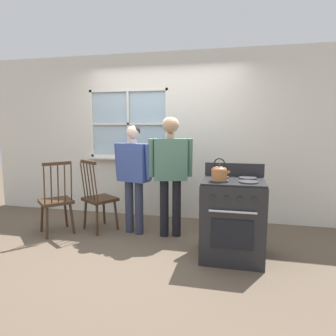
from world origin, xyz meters
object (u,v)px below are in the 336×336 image
(person_teen_center, at_px, (170,164))
(potted_plant, at_px, (147,154))
(chair_near_wall, at_px, (99,199))
(chair_by_window, at_px, (56,201))
(person_elderly_left, at_px, (134,170))
(kettle, at_px, (219,173))
(stove, at_px, (233,218))

(person_teen_center, xyz_separation_m, potted_plant, (-0.58, 0.80, 0.04))
(chair_near_wall, distance_m, person_teen_center, 1.21)
(chair_by_window, xyz_separation_m, chair_near_wall, (0.53, 0.26, 0.00))
(potted_plant, bearing_deg, chair_by_window, -134.09)
(person_elderly_left, xyz_separation_m, kettle, (1.22, -0.64, 0.10))
(stove, height_order, potted_plant, potted_plant)
(stove, xyz_separation_m, potted_plant, (-1.43, 1.31, 0.59))
(person_elderly_left, height_order, person_teen_center, person_teen_center)
(chair_near_wall, height_order, person_teen_center, person_teen_center)
(potted_plant, bearing_deg, stove, -42.51)
(person_teen_center, relative_size, potted_plant, 5.72)
(stove, bearing_deg, kettle, -140.33)
(chair_by_window, relative_size, kettle, 4.25)
(stove, height_order, kettle, kettle)
(person_teen_center, relative_size, kettle, 6.69)
(chair_by_window, xyz_separation_m, person_elderly_left, (1.07, 0.26, 0.45))
(chair_by_window, height_order, chair_near_wall, same)
(person_elderly_left, distance_m, person_teen_center, 0.54)
(chair_by_window, relative_size, person_teen_center, 0.64)
(chair_near_wall, relative_size, kettle, 4.25)
(chair_near_wall, distance_m, potted_plant, 1.11)
(chair_near_wall, bearing_deg, potted_plant, -88.25)
(chair_by_window, xyz_separation_m, person_teen_center, (1.61, 0.25, 0.55))
(person_teen_center, distance_m, potted_plant, 0.99)
(chair_by_window, bearing_deg, kettle, 123.61)
(person_elderly_left, bearing_deg, chair_by_window, -150.61)
(chair_by_window, bearing_deg, person_elderly_left, 146.72)
(stove, relative_size, kettle, 4.39)
(person_teen_center, height_order, potted_plant, person_teen_center)
(chair_near_wall, height_order, kettle, kettle)
(chair_by_window, height_order, potted_plant, potted_plant)
(chair_by_window, bearing_deg, person_teen_center, 142.12)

